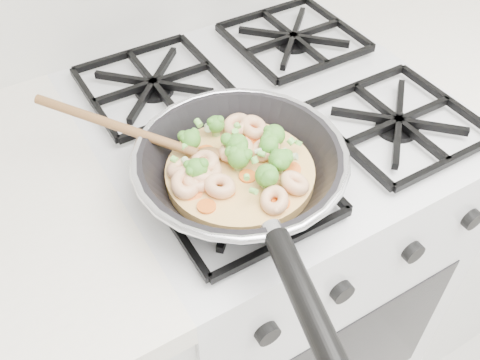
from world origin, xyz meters
TOP-DOWN VIEW (x-y plane):
  - stove at (0.00, 1.70)m, footprint 0.60×0.60m
  - skillet at (-0.15, 1.55)m, footprint 0.36×0.54m

SIDE VIEW (x-z plane):
  - stove at x=0.00m, z-range 0.00..0.92m
  - skillet at x=-0.15m, z-range 0.91..1.00m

